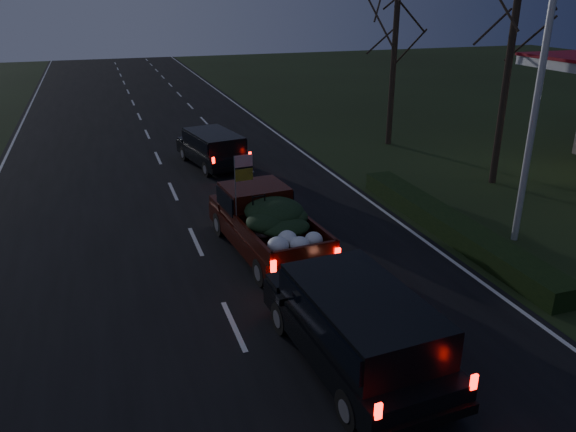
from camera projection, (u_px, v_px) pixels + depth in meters
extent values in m
plane|color=black|center=(234.00, 326.00, 12.99)|extent=(120.00, 120.00, 0.00)
cube|color=black|center=(234.00, 326.00, 12.98)|extent=(14.00, 120.00, 0.02)
cube|color=black|center=(450.00, 225.00, 17.84)|extent=(1.00, 10.00, 0.60)
cylinder|color=silver|center=(538.00, 95.00, 15.92)|extent=(0.20, 0.20, 9.00)
cylinder|color=black|center=(507.00, 76.00, 21.31)|extent=(0.28, 0.28, 8.50)
cylinder|color=black|center=(393.00, 74.00, 27.44)|extent=(0.28, 0.28, 7.00)
cube|color=#370E07|center=(266.00, 233.00, 16.54)|extent=(2.44, 5.15, 0.55)
cube|color=#370E07|center=(255.00, 200.00, 17.03)|extent=(1.98, 1.76, 0.90)
cube|color=black|center=(255.00, 196.00, 16.99)|extent=(2.07, 1.67, 0.55)
cube|color=#370E07|center=(283.00, 240.00, 15.33)|extent=(2.09, 2.95, 0.06)
ellipsoid|color=black|center=(278.00, 218.00, 15.60)|extent=(1.75, 1.93, 0.60)
cylinder|color=gray|center=(235.00, 191.00, 15.67)|extent=(0.03, 0.03, 1.99)
cube|color=red|center=(244.00, 161.00, 15.46)|extent=(0.52, 0.07, 0.34)
cube|color=gold|center=(244.00, 175.00, 15.61)|extent=(0.52, 0.07, 0.34)
cube|color=black|center=(212.00, 153.00, 24.87)|extent=(2.58, 4.62, 0.55)
cube|color=black|center=(214.00, 141.00, 24.46)|extent=(2.26, 3.44, 0.73)
cube|color=black|center=(214.00, 139.00, 24.43)|extent=(2.33, 3.36, 0.44)
cube|color=black|center=(353.00, 336.00, 11.47)|extent=(2.40, 5.12, 0.62)
cube|color=black|center=(361.00, 313.00, 10.98)|extent=(2.19, 3.76, 0.83)
cube|color=black|center=(361.00, 309.00, 10.95)|extent=(2.29, 3.67, 0.50)
cube|color=black|center=(280.00, 300.00, 11.67)|extent=(0.12, 0.24, 0.17)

